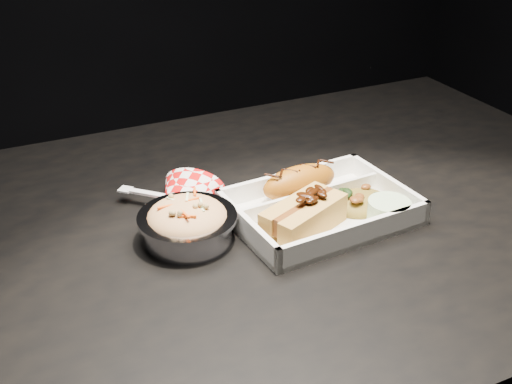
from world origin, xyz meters
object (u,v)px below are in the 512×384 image
dining_table (272,263)px  napkin_fork (180,201)px  food_tray (319,212)px  fried_pastry (299,182)px  hotdog (304,214)px  foil_coleslaw_cup (187,222)px

dining_table → napkin_fork: (-0.12, 0.06, 0.11)m
food_tray → fried_pastry: bearing=90.0°
hotdog → napkin_fork: size_ratio=0.91×
fried_pastry → napkin_fork: (-0.17, 0.05, -0.02)m
hotdog → napkin_fork: bearing=111.7°
dining_table → hotdog: hotdog is taller
dining_table → fried_pastry: bearing=12.9°
food_tray → napkin_fork: size_ratio=1.72×
dining_table → fried_pastry: (0.05, 0.01, 0.12)m
dining_table → foil_coleslaw_cup: size_ratio=8.91×
fried_pastry → napkin_fork: bearing=164.4°
fried_pastry → foil_coleslaw_cup: foil_coleslaw_cup is taller
fried_pastry → foil_coleslaw_cup: bearing=-170.7°
food_tray → fried_pastry: (-0.00, 0.06, 0.02)m
foil_coleslaw_cup → dining_table: bearing=7.9°
dining_table → foil_coleslaw_cup: 0.18m
hotdog → foil_coleslaw_cup: size_ratio=1.03×
food_tray → hotdog: bearing=-149.2°
food_tray → foil_coleslaw_cup: 0.19m
fried_pastry → hotdog: size_ratio=0.89×
fried_pastry → foil_coleslaw_cup: (-0.19, -0.03, -0.00)m
dining_table → food_tray: (0.05, -0.04, 0.10)m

